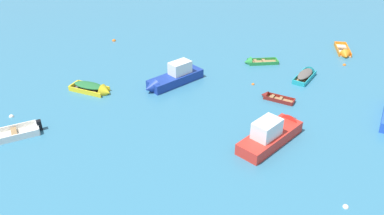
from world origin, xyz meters
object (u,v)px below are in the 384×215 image
Objects in this scene: rowboat_orange_far_left at (344,53)px; mooring_buoy_far_field at (12,117)px; rowboat_yellow_midfield_right at (95,89)px; motor_launch_red_cluster_inner at (274,132)px; rowboat_maroon_far_right at (271,97)px; mooring_buoy_trailing at (253,85)px; rowboat_green_back_row_center at (254,62)px; rowboat_turquoise_outer_left at (307,74)px; motor_launch_deep_blue_cluster_outer at (172,78)px; mooring_buoy_between_boats_left at (346,207)px; mooring_buoy_near_foreground at (344,65)px; mooring_buoy_outer_edge at (114,41)px.

mooring_buoy_far_field is (-29.87, -16.31, -0.18)m from rowboat_orange_far_left.
motor_launch_red_cluster_inner is at bearing -20.79° from rowboat_yellow_midfield_right.
rowboat_maroon_far_right is 10.54× the size of mooring_buoy_trailing.
rowboat_green_back_row_center is at bearing 99.85° from rowboat_maroon_far_right.
rowboat_green_back_row_center reaches higher than rowboat_maroon_far_right.
rowboat_orange_far_left reaches higher than mooring_buoy_far_field.
motor_launch_red_cluster_inner is at bearing -109.81° from rowboat_turquoise_outer_left.
mooring_buoy_far_field is at bearing -149.31° from motor_launch_deep_blue_cluster_outer.
motor_launch_deep_blue_cluster_outer is at bearing 130.59° from mooring_buoy_between_boats_left.
mooring_buoy_trailing is (-9.58, -5.50, 0.00)m from mooring_buoy_near_foreground.
mooring_buoy_near_foreground is 1.20× the size of mooring_buoy_trailing.
motor_launch_red_cluster_inner is at bearing -92.51° from rowboat_maroon_far_right.
mooring_buoy_outer_edge reaches higher than mooring_buoy_far_field.
motor_launch_deep_blue_cluster_outer is 1.47× the size of rowboat_turquoise_outer_left.
mooring_buoy_outer_edge is at bearing 145.17° from rowboat_maroon_far_right.
rowboat_turquoise_outer_left is 26.90m from mooring_buoy_far_field.
motor_launch_red_cluster_inner reaches higher than motor_launch_deep_blue_cluster_outer.
rowboat_turquoise_outer_left is (3.75, 4.79, 0.19)m from rowboat_maroon_far_right.
mooring_buoy_outer_edge is (-16.45, 4.87, -0.16)m from rowboat_green_back_row_center.
motor_launch_red_cluster_inner is at bearing 120.40° from mooring_buoy_between_boats_left.
mooring_buoy_outer_edge is at bearing 170.58° from mooring_buoy_near_foreground.
mooring_buoy_trailing is (7.55, 0.75, -0.65)m from motor_launch_deep_blue_cluster_outer.
mooring_buoy_far_field is at bearing 177.22° from motor_launch_red_cluster_inner.
rowboat_turquoise_outer_left is 10.08× the size of mooring_buoy_far_field.
rowboat_maroon_far_right is 6.56× the size of mooring_buoy_outer_edge.
rowboat_turquoise_outer_left is at bearing 15.28° from rowboat_yellow_midfield_right.
motor_launch_deep_blue_cluster_outer is 16.41× the size of mooring_buoy_near_foreground.
rowboat_green_back_row_center is 10.59m from rowboat_orange_far_left.
rowboat_turquoise_outer_left is at bearing 89.12° from mooring_buoy_between_boats_left.
rowboat_yellow_midfield_right is 12.00× the size of mooring_buoy_between_boats_left.
mooring_buoy_far_field is (-19.67, -7.94, 0.00)m from mooring_buoy_trailing.
mooring_buoy_outer_edge reaches higher than mooring_buoy_trailing.
motor_launch_red_cluster_inner reaches higher than mooring_buoy_trailing.
motor_launch_red_cluster_inner is at bearing -120.09° from mooring_buoy_near_foreground.
rowboat_maroon_far_right is 0.50× the size of motor_launch_red_cluster_inner.
mooring_buoy_far_field is (-20.87, 1.01, -0.68)m from motor_launch_red_cluster_inner.
motor_launch_red_cluster_inner is 1.08× the size of motor_launch_deep_blue_cluster_outer.
mooring_buoy_outer_edge is at bearing 79.15° from mooring_buoy_far_field.
rowboat_orange_far_left is at bearing 77.89° from mooring_buoy_near_foreground.
motor_launch_red_cluster_inner is at bearing -47.01° from mooring_buoy_outer_edge.
motor_launch_red_cluster_inner is 17.45× the size of mooring_buoy_between_boats_left.
mooring_buoy_trailing is (-1.49, 2.57, -0.15)m from rowboat_maroon_far_right.
rowboat_green_back_row_center is 10.69× the size of mooring_buoy_near_foreground.
motor_launch_deep_blue_cluster_outer is 14.82× the size of mooring_buoy_far_field.
mooring_buoy_between_boats_left is at bearing -59.60° from motor_launch_red_cluster_inner.
motor_launch_deep_blue_cluster_outer is 14.10m from mooring_buoy_far_field.
rowboat_yellow_midfield_right is 25.32m from mooring_buoy_near_foreground.
rowboat_yellow_midfield_right reaches higher than mooring_buoy_between_boats_left.
mooring_buoy_trailing is (-5.23, -2.22, -0.34)m from rowboat_turquoise_outer_left.
mooring_buoy_near_foreground is (9.40, 0.58, -0.16)m from rowboat_green_back_row_center.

